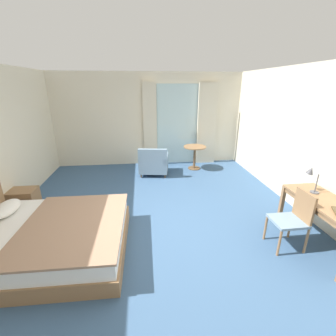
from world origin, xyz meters
TOP-DOWN VIEW (x-y plane):
  - ground at (0.00, 0.00)m, footprint 6.33×7.88m
  - wall_back at (0.00, 3.68)m, footprint 5.93×0.12m
  - wall_right at (2.90, 0.00)m, footprint 0.12×7.48m
  - balcony_glass_door at (0.91, 3.60)m, footprint 1.33×0.02m
  - curtain_panel_left at (0.02, 3.50)m, footprint 0.41×0.10m
  - curtain_panel_right at (1.79, 3.50)m, footprint 0.59×0.10m
  - bed at (-1.72, -0.47)m, footprint 2.27×1.87m
  - nightstand at (-2.61, 0.82)m, footprint 0.51×0.41m
  - writing_desk at (2.47, -0.81)m, footprint 0.60×1.43m
  - desk_chair at (2.00, -0.74)m, footprint 0.47×0.43m
  - desk_lamp at (2.43, -0.39)m, footprint 0.21×0.22m
  - armchair_by_window at (0.07, 2.62)m, footprint 0.89×0.88m
  - round_cafe_table at (1.31, 2.94)m, footprint 0.67×0.67m

SIDE VIEW (x-z plane):
  - ground at x=0.00m, z-range -0.10..0.00m
  - nightstand at x=-2.61m, z-range 0.00..0.49m
  - bed at x=-1.72m, z-range -0.26..0.79m
  - armchair_by_window at x=0.07m, z-range -0.08..0.73m
  - round_cafe_table at x=1.31m, z-range 0.17..0.86m
  - desk_chair at x=2.00m, z-range 0.06..0.98m
  - writing_desk at x=2.47m, z-range 0.29..1.05m
  - desk_lamp at x=2.43m, z-range 0.83..1.26m
  - balcony_glass_door at x=0.91m, z-range 0.00..2.45m
  - curtain_panel_left at x=0.02m, z-range 0.00..2.48m
  - curtain_panel_right at x=1.79m, z-range 0.00..2.48m
  - wall_back at x=0.00m, z-range 0.00..2.78m
  - wall_right at x=2.90m, z-range 0.00..2.78m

